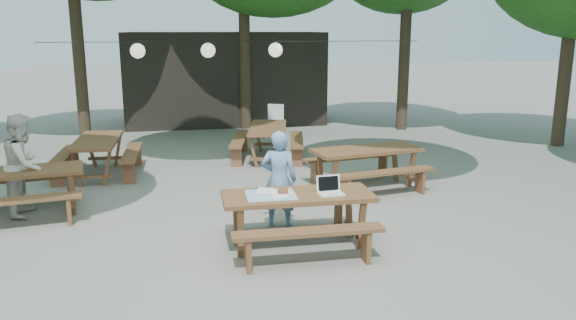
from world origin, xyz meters
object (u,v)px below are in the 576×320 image
Objects in this scene: picnic_table_nw at (17,193)px; second_person at (24,165)px; plastic_chair at (274,129)px; main_picnic_table at (298,220)px; woman at (279,179)px.

second_person reaches higher than picnic_table_nw.
picnic_table_nw is 7.65m from plastic_chair.
main_picnic_table is at bearing -115.04° from second_person.
picnic_table_nw is at bearing -1.52° from woman.
main_picnic_table and picnic_table_nw have the same top height.
woman is at bearing -76.46° from plastic_chair.
second_person is 1.79× the size of plastic_chair.
plastic_chair is (0.98, 7.81, -0.13)m from main_picnic_table.
plastic_chair is (1.09, 6.95, -0.47)m from woman.
main_picnic_table is 0.93m from woman.
main_picnic_table is 1.24× the size of second_person.
picnic_table_nw is at bearing 153.12° from main_picnic_table.
second_person is at bearing 41.61° from picnic_table_nw.
picnic_table_nw is at bearing 145.41° from second_person.
picnic_table_nw is 4.14m from woman.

